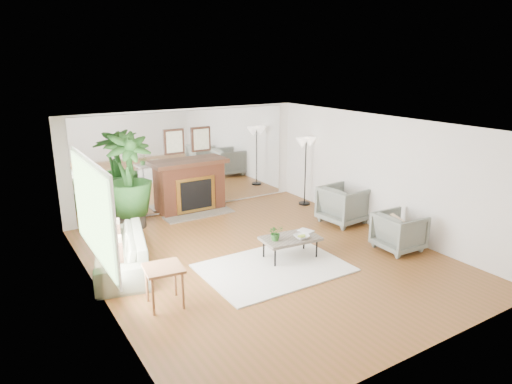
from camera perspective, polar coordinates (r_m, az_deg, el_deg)
ground at (r=8.73m, az=1.16°, el=-8.21°), size 7.00×7.00×0.00m
wall_left at (r=7.19m, az=-19.22°, el=-3.85°), size 0.02×7.00×2.50m
wall_right at (r=10.19m, az=15.44°, el=2.21°), size 0.02×7.00×2.50m
wall_back at (r=11.29m, az=-8.55°, el=3.93°), size 6.00×0.02×2.50m
mirror_panel at (r=11.27m, az=-8.50°, el=3.91°), size 5.40×0.04×2.40m
window_panel at (r=7.54m, az=-19.78°, el=-2.20°), size 0.04×2.40×1.50m
fireplace at (r=11.22m, az=-7.95°, el=0.78°), size 1.85×0.83×2.05m
area_rug at (r=8.31m, az=2.24°, el=-9.44°), size 2.52×1.80×0.03m
coffee_table at (r=8.57m, az=4.32°, el=-5.88°), size 1.12×0.72×0.43m
sofa at (r=8.54m, az=-16.68°, el=-7.11°), size 1.37×2.37×0.65m
armchair_back at (r=10.62m, az=10.89°, el=-1.54°), size 1.02×1.00×0.86m
armchair_front at (r=9.38m, az=17.46°, el=-4.74°), size 0.86×0.84×0.75m
side_table at (r=7.07m, az=-11.47°, el=-9.91°), size 0.62×0.62×0.63m
potted_ficus at (r=10.32m, az=-15.61°, el=1.65°), size 1.03×1.03×2.11m
floor_lamp at (r=11.58m, az=6.27°, el=5.49°), size 0.57×0.31×1.74m
tabletop_plant at (r=8.35m, az=2.48°, el=-5.09°), size 0.31×0.28×0.30m
fruit_bowl at (r=8.51m, az=5.70°, el=-5.57°), size 0.28×0.28×0.07m
book at (r=8.78m, az=5.87°, el=-5.04°), size 0.28×0.33×0.02m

